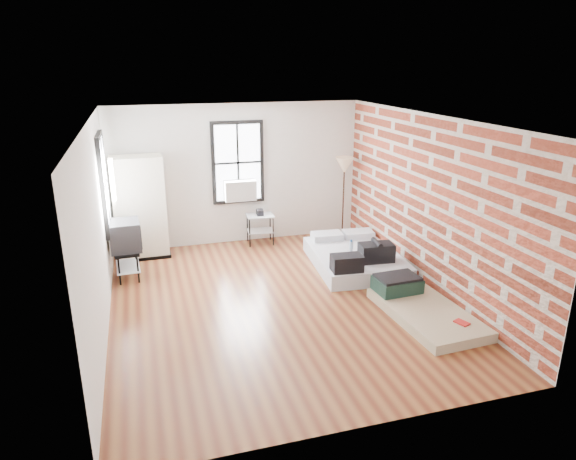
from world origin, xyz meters
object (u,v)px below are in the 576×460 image
object	(u,v)px
mattress_bare	(419,306)
wardrobe	(140,208)
tv_stand	(125,238)
floor_lamp	(344,169)
mattress_main	(355,257)
side_table	(260,221)

from	to	relation	value
mattress_bare	wardrobe	distance (m)	5.33
mattress_bare	tv_stand	world-z (taller)	tv_stand
floor_lamp	tv_stand	xyz separation A→B (m)	(-4.36, -0.97, -0.73)
mattress_main	mattress_bare	size ratio (longest dim) A/B	1.12
side_table	mattress_bare	bearing A→B (deg)	-67.10
floor_lamp	tv_stand	bearing A→B (deg)	-167.47
mattress_bare	wardrobe	size ratio (longest dim) A/B	0.99
floor_lamp	mattress_main	bearing A→B (deg)	-104.05
side_table	mattress_main	bearing A→B (deg)	-51.13
mattress_main	side_table	size ratio (longest dim) A/B	2.97
mattress_main	wardrobe	distance (m)	4.10
mattress_main	floor_lamp	bearing A→B (deg)	80.87
mattress_bare	floor_lamp	distance (m)	3.83
floor_lamp	tv_stand	distance (m)	4.53
mattress_main	tv_stand	xyz separation A→B (m)	(-3.96, 0.66, 0.55)
mattress_main	mattress_bare	world-z (taller)	mattress_main
mattress_main	tv_stand	distance (m)	4.05
wardrobe	floor_lamp	size ratio (longest dim) A/B	1.14
wardrobe	side_table	size ratio (longest dim) A/B	2.70
wardrobe	side_table	world-z (taller)	wardrobe
side_table	floor_lamp	bearing A→B (deg)	-2.26
mattress_main	wardrobe	xyz separation A→B (m)	(-3.68, 1.63, 0.79)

